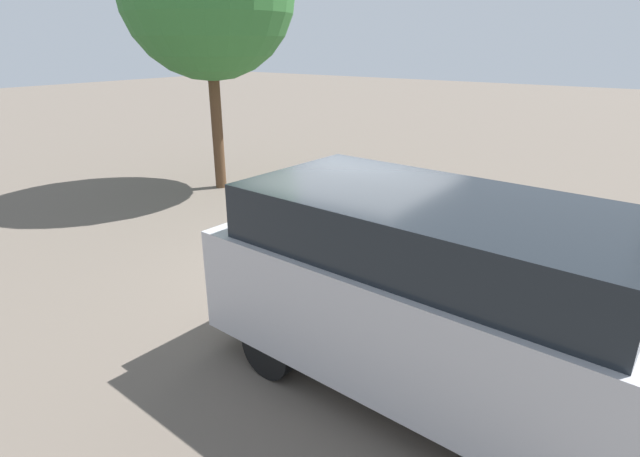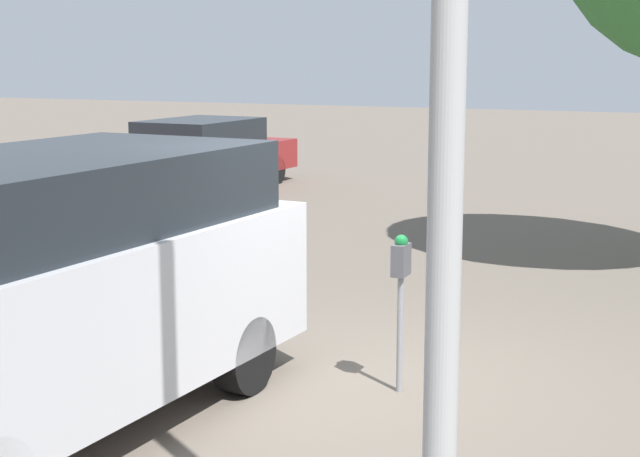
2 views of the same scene
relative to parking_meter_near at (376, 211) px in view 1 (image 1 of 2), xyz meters
The scene contains 3 objects.
ground_plane 1.11m from the parking_meter_near, 97.40° to the right, with size 80.00×80.00×0.00m, color #60564C.
parking_meter_near is the anchor object (origin of this frame).
parked_van 2.84m from the parking_meter_near, 48.36° to the right, with size 4.68×2.27×2.04m.
Camera 1 is at (3.61, -5.75, 3.37)m, focal length 28.00 mm.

